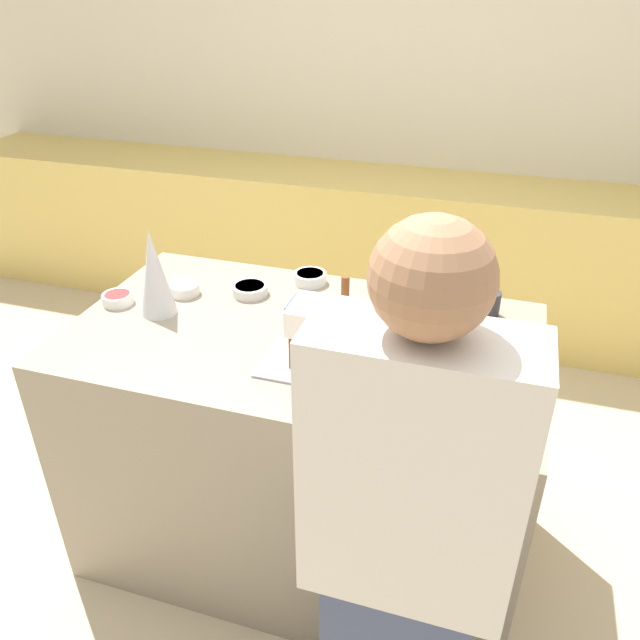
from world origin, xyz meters
name	(u,v)px	position (x,y,z in m)	size (l,w,h in m)	color
ground_plane	(305,534)	(0.00, 0.00, 0.00)	(12.00, 12.00, 0.00)	#C6B28E
wall_back	(420,101)	(0.00, 2.22, 1.30)	(8.00, 0.05, 2.60)	beige
back_cabinet_block	(401,252)	(0.00, 1.90, 0.46)	(6.00, 0.60, 0.91)	#DBBC60
kitchen_island	(303,444)	(0.00, 0.00, 0.48)	(1.55, 0.90, 0.95)	gray
baking_tray	(325,363)	(0.13, -0.15, 0.96)	(0.38, 0.27, 0.01)	#9E9EA8
gingerbread_house	(326,333)	(0.13, -0.15, 1.07)	(0.21, 0.15, 0.28)	brown
decorative_tree	(154,273)	(-0.52, -0.02, 1.11)	(0.12, 0.12, 0.31)	silver
candy_bowl_far_right	(250,289)	(-0.27, 0.21, 0.98)	(0.13, 0.13, 0.04)	silver
candy_bowl_center_rear	(310,277)	(-0.09, 0.36, 0.98)	(0.12, 0.12, 0.04)	white
candy_bowl_near_tray_left	(185,289)	(-0.50, 0.14, 0.98)	(0.11, 0.11, 0.04)	silver
candy_bowl_beside_tree	(118,298)	(-0.70, 0.00, 0.98)	(0.11, 0.11, 0.04)	white
candy_bowl_behind_tray	(435,294)	(0.39, 0.36, 0.98)	(0.10, 0.10, 0.05)	white
cookbook	(317,307)	(0.00, 0.17, 0.96)	(0.20, 0.12, 0.02)	#3F598C
mug	(489,304)	(0.58, 0.31, 1.00)	(0.08, 0.08, 0.09)	#2D2D33
person	(404,559)	(0.49, -0.72, 0.86)	(0.44, 0.55, 1.67)	#424C6B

